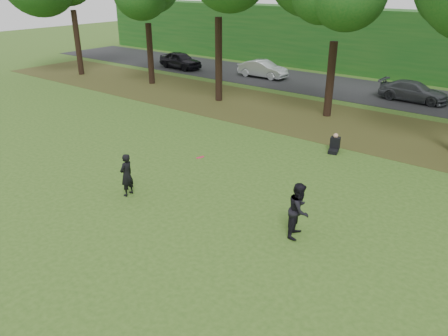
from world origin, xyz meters
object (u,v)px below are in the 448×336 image
object	(u,v)px
seated_person	(335,145)
frisbee	(200,157)
player_right	(299,210)
player_left	(127,175)

from	to	relation	value
seated_person	frisbee	bearing A→B (deg)	-114.67
frisbee	player_right	bearing A→B (deg)	7.45
player_left	frisbee	xyz separation A→B (m)	(2.69, 0.92, 1.05)
seated_person	player_left	bearing A→B (deg)	-129.90
player_right	frisbee	distance (m)	3.63
player_left	player_right	world-z (taller)	player_right
frisbee	player_left	bearing A→B (deg)	-161.20
player_left	seated_person	size ratio (longest dim) A/B	1.90
seated_person	player_right	bearing A→B (deg)	-88.40
player_right	frisbee	size ratio (longest dim) A/B	4.55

